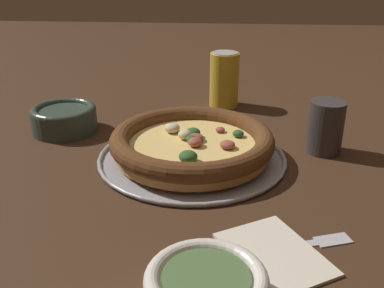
# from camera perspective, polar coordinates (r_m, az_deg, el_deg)

# --- Properties ---
(ground_plane) EXTENTS (3.00, 3.00, 0.00)m
(ground_plane) POSITION_cam_1_polar(r_m,az_deg,el_deg) (0.78, -0.00, -1.96)
(ground_plane) COLOR #3D2616
(pizza_tray) EXTENTS (0.33, 0.33, 0.01)m
(pizza_tray) POSITION_cam_1_polar(r_m,az_deg,el_deg) (0.78, -0.00, -1.68)
(pizza_tray) COLOR #9E9EA3
(pizza_tray) RESTS_ON ground_plane
(pizza) EXTENTS (0.28, 0.28, 0.04)m
(pizza) POSITION_cam_1_polar(r_m,az_deg,el_deg) (0.77, 0.01, 0.13)
(pizza) COLOR #BC7F42
(pizza) RESTS_ON pizza_tray
(bowl_near) EXTENTS (0.13, 0.13, 0.05)m
(bowl_near) POSITION_cam_1_polar(r_m,az_deg,el_deg) (0.93, -15.94, 3.22)
(bowl_near) COLOR #334238
(bowl_near) RESTS_ON ground_plane
(drinking_cup) EXTENTS (0.06, 0.06, 0.09)m
(drinking_cup) POSITION_cam_1_polar(r_m,az_deg,el_deg) (0.83, 16.59, 2.08)
(drinking_cup) COLOR #383333
(drinking_cup) RESTS_ON ground_plane
(napkin) EXTENTS (0.16, 0.15, 0.01)m
(napkin) POSITION_cam_1_polar(r_m,az_deg,el_deg) (0.56, 10.40, -13.41)
(napkin) COLOR beige
(napkin) RESTS_ON ground_plane
(fork) EXTENTS (0.07, 0.16, 0.00)m
(fork) POSITION_cam_1_polar(r_m,az_deg,el_deg) (0.58, 13.21, -12.40)
(fork) COLOR #B7B7BC
(fork) RESTS_ON ground_plane
(beverage_can) EXTENTS (0.07, 0.07, 0.12)m
(beverage_can) POSITION_cam_1_polar(r_m,az_deg,el_deg) (1.03, 4.11, 8.18)
(beverage_can) COLOR gold
(beverage_can) RESTS_ON ground_plane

